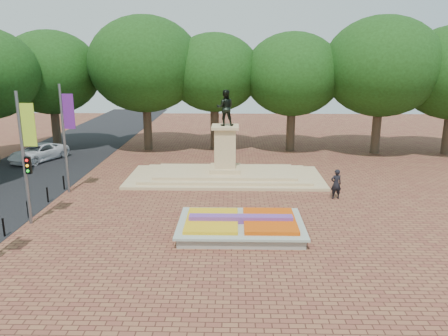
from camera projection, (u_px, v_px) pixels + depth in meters
name	position (u px, v px, depth m)	size (l,w,h in m)	color
ground	(222.00, 218.00, 24.07)	(90.00, 90.00, 0.00)	brown
asphalt_street	(1.00, 189.00, 29.26)	(9.00, 90.00, 0.02)	black
flower_bed	(241.00, 226.00, 22.01)	(6.30, 4.30, 0.91)	gray
monument	(225.00, 167.00, 31.59)	(14.00, 6.00, 6.40)	tan
tree_row_back	(253.00, 79.00, 39.77)	(44.80, 8.80, 10.43)	#36291D
banner_poles	(22.00, 154.00, 22.07)	(0.88, 11.17, 7.00)	slate
bollard_row	(16.00, 217.00, 22.74)	(0.12, 13.12, 0.98)	black
van	(38.00, 153.00, 36.98)	(2.41, 5.22, 1.45)	silver
pedestrian	(336.00, 184.00, 27.11)	(0.69, 0.45, 1.90)	black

